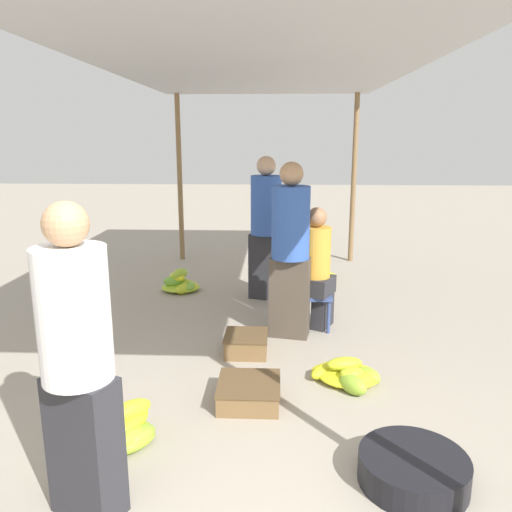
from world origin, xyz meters
The scene contains 15 objects.
canopy_post_back_left centered at (-1.39, 6.30, 1.32)m, with size 0.08×0.08×2.64m, color olive.
canopy_post_back_right centered at (1.39, 6.30, 1.32)m, with size 0.08×0.08×2.64m, color olive.
canopy_tarp centered at (0.00, 3.30, 2.66)m, with size 3.17×6.40×0.04m, color #B2B2B7.
vendor_foreground centered at (-0.80, 0.55, 0.87)m, with size 0.47×0.47×1.68m.
stool centered at (0.59, 3.28, 0.31)m, with size 0.34×0.34×0.39m.
vendor_seated centered at (0.60, 3.28, 0.66)m, with size 0.46×0.46×1.29m.
basin_black centered at (0.99, 0.85, 0.09)m, with size 0.63×0.63×0.18m.
banana_pile_left_0 centered at (-0.78, 1.18, 0.09)m, with size 0.50×0.51×0.26m.
banana_pile_left_1 centered at (-1.06, 4.51, 0.10)m, with size 0.51×0.49×0.30m.
banana_pile_right_0 centered at (0.73, 5.18, 0.08)m, with size 0.59×0.52×0.20m.
banana_pile_right_1 centered at (0.78, 2.07, 0.07)m, with size 0.63×0.59×0.21m.
crate_near centered at (-0.09, 2.61, 0.10)m, with size 0.40×0.40×0.19m.
crate_mid centered at (-0.01, 1.71, 0.09)m, with size 0.47×0.47×0.17m.
shopper_walking_mid centered at (0.05, 4.29, 0.91)m, with size 0.46×0.46×1.76m.
shopper_walking_far centered at (0.32, 3.06, 0.91)m, with size 0.43×0.43×1.75m.
Camera 1 is at (0.19, -1.71, 1.96)m, focal length 35.00 mm.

